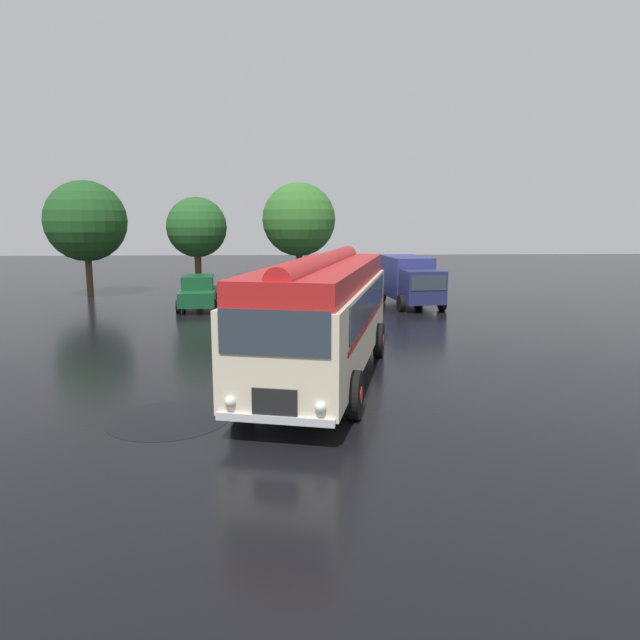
# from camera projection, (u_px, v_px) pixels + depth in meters

# --- Properties ---
(ground_plane) EXTENTS (120.00, 120.00, 0.00)m
(ground_plane) POSITION_uv_depth(u_px,v_px,m) (311.00, 387.00, 15.09)
(ground_plane) COLOR black
(vintage_bus) EXTENTS (4.83, 10.38, 3.49)m
(vintage_bus) POSITION_uv_depth(u_px,v_px,m) (323.00, 312.00, 15.62)
(vintage_bus) COLOR beige
(vintage_bus) RESTS_ON ground
(car_near_left) EXTENTS (2.26, 4.34, 1.66)m
(car_near_left) POSITION_uv_depth(u_px,v_px,m) (198.00, 292.00, 28.52)
(car_near_left) COLOR #144C28
(car_near_left) RESTS_ON ground
(car_mid_left) EXTENTS (2.34, 4.37, 1.66)m
(car_mid_left) POSITION_uv_depth(u_px,v_px,m) (253.00, 291.00, 28.86)
(car_mid_left) COLOR black
(car_mid_left) RESTS_ON ground
(car_mid_right) EXTENTS (2.19, 4.31, 1.66)m
(car_mid_right) POSITION_uv_depth(u_px,v_px,m) (309.00, 290.00, 29.14)
(car_mid_right) COLOR #144C28
(car_mid_right) RESTS_ON ground
(car_far_right) EXTENTS (2.23, 4.33, 1.66)m
(car_far_right) POSITION_uv_depth(u_px,v_px,m) (362.00, 290.00, 29.19)
(car_far_right) COLOR #B7BABF
(car_far_right) RESTS_ON ground
(box_van) EXTENTS (2.73, 5.92, 2.50)m
(box_van) POSITION_uv_depth(u_px,v_px,m) (409.00, 279.00, 29.77)
(box_van) COLOR navy
(box_van) RESTS_ON ground
(tree_far_left) EXTENTS (4.66, 4.66, 6.68)m
(tree_far_left) POSITION_uv_depth(u_px,v_px,m) (87.00, 221.00, 33.02)
(tree_far_left) COLOR #4C3823
(tree_far_left) RESTS_ON ground
(tree_left_of_centre) EXTENTS (3.56, 3.56, 5.77)m
(tree_left_of_centre) POSITION_uv_depth(u_px,v_px,m) (197.00, 227.00, 33.81)
(tree_left_of_centre) COLOR #4C3823
(tree_left_of_centre) RESTS_ON ground
(tree_centre) EXTENTS (4.37, 4.37, 6.63)m
(tree_centre) POSITION_uv_depth(u_px,v_px,m) (300.00, 220.00, 34.06)
(tree_centre) COLOR #4C3823
(tree_centre) RESTS_ON ground
(puddle_patch) EXTENTS (2.70, 2.70, 0.01)m
(puddle_patch) POSITION_uv_depth(u_px,v_px,m) (169.00, 419.00, 12.65)
(puddle_patch) COLOR black
(puddle_patch) RESTS_ON ground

